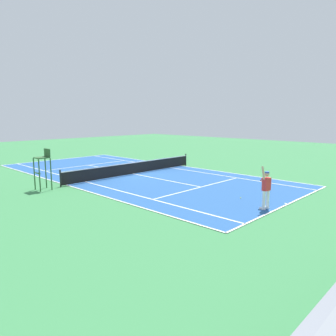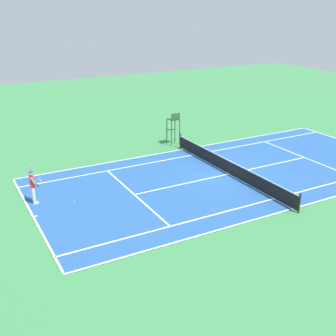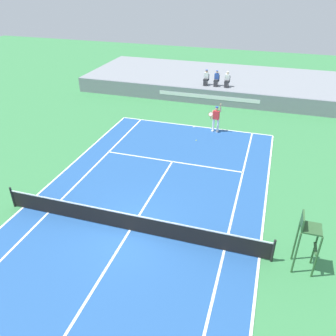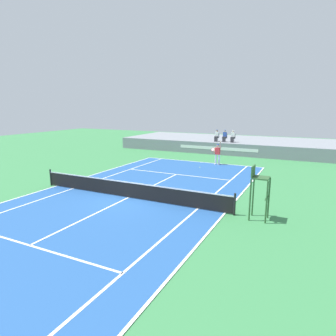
# 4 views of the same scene
# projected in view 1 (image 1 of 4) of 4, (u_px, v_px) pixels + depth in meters

# --- Properties ---
(ground_plane) EXTENTS (80.00, 80.00, 0.00)m
(ground_plane) POSITION_uv_depth(u_px,v_px,m) (134.00, 174.00, 23.85)
(ground_plane) COLOR #387F47
(court) EXTENTS (11.08, 23.88, 0.03)m
(court) POSITION_uv_depth(u_px,v_px,m) (134.00, 174.00, 23.85)
(court) COLOR #235193
(court) RESTS_ON ground
(net) EXTENTS (11.98, 0.10, 1.07)m
(net) POSITION_uv_depth(u_px,v_px,m) (134.00, 168.00, 23.77)
(net) COLOR black
(net) RESTS_ON ground
(tennis_player) EXTENTS (0.80, 0.62, 2.08)m
(tennis_player) POSITION_uv_depth(u_px,v_px,m) (266.00, 189.00, 14.70)
(tennis_player) COLOR white
(tennis_player) RESTS_ON ground
(tennis_ball) EXTENTS (0.07, 0.07, 0.07)m
(tennis_ball) POSITION_uv_depth(u_px,v_px,m) (241.00, 198.00, 16.78)
(tennis_ball) COLOR #D1E533
(tennis_ball) RESTS_ON ground
(umpire_chair) EXTENTS (0.77, 0.77, 2.44)m
(umpire_chair) POSITION_uv_depth(u_px,v_px,m) (43.00, 164.00, 18.66)
(umpire_chair) COLOR #2D562D
(umpire_chair) RESTS_ON ground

